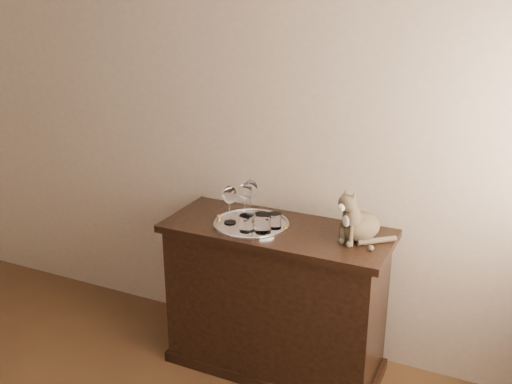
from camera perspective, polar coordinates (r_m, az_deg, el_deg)
wall_back at (r=3.36m, az=-5.23°, el=7.91°), size 4.00×0.10×2.70m
sideboard at (r=3.18m, az=2.00°, el=-10.66°), size 1.20×0.50×0.85m
tray at (r=3.01m, az=-0.47°, el=-3.29°), size 0.40×0.40×0.01m
wine_glass_a at (r=3.08m, az=-1.08°, el=-0.77°), size 0.07×0.07×0.19m
wine_glass_b at (r=3.06m, az=-0.57°, el=-0.69°), size 0.08×0.08×0.21m
wine_glass_c at (r=2.99m, az=-2.65°, el=-1.26°), size 0.08×0.08×0.21m
tumbler_a at (r=2.89m, az=0.68°, el=-3.12°), size 0.09×0.09×0.10m
tumbler_b at (r=2.90m, az=-0.94°, el=-3.15°), size 0.08×0.08×0.09m
tumbler_c at (r=2.95m, az=1.88°, el=-2.89°), size 0.07×0.07×0.08m
cat at (r=2.84m, az=10.46°, el=-2.07°), size 0.36×0.35×0.28m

